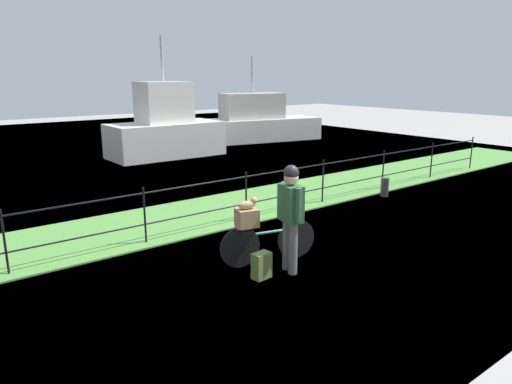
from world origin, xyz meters
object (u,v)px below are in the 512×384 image
(bicycle_main, at_px, (268,242))
(cyclist_person, at_px, (291,209))
(terrier_dog, at_px, (248,204))
(moored_boat_far, at_px, (252,124))
(mooring_bollard, at_px, (385,187))
(moored_boat_near, at_px, (165,130))
(wooden_crate, at_px, (247,218))
(backpack_on_paving, at_px, (262,265))

(bicycle_main, height_order, cyclist_person, cyclist_person)
(terrier_dog, distance_m, moored_boat_far, 14.47)
(cyclist_person, bearing_deg, mooring_bollard, 21.96)
(moored_boat_near, height_order, moored_boat_far, moored_boat_near)
(bicycle_main, height_order, wooden_crate, wooden_crate)
(wooden_crate, relative_size, moored_boat_far, 0.05)
(backpack_on_paving, xyz_separation_m, moored_boat_near, (3.83, 10.64, 0.79))
(cyclist_person, distance_m, mooring_bollard, 5.39)
(wooden_crate, xyz_separation_m, cyclist_person, (0.40, -0.57, 0.20))
(cyclist_person, bearing_deg, moored_boat_far, 55.17)
(terrier_dog, height_order, cyclist_person, cyclist_person)
(backpack_on_paving, distance_m, moored_boat_near, 11.34)
(wooden_crate, xyz_separation_m, mooring_bollard, (5.35, 1.43, -0.57))
(cyclist_person, bearing_deg, terrier_dog, 124.24)
(bicycle_main, xyz_separation_m, backpack_on_paving, (-0.45, -0.41, -0.15))
(mooring_bollard, bearing_deg, wooden_crate, -165.05)
(moored_boat_far, bearing_deg, mooring_bollard, -108.92)
(backpack_on_paving, distance_m, moored_boat_far, 14.95)
(bicycle_main, distance_m, moored_boat_near, 10.79)
(terrier_dog, height_order, moored_boat_far, moored_boat_far)
(wooden_crate, bearing_deg, terrier_dog, -14.06)
(moored_boat_far, bearing_deg, terrier_dog, -127.34)
(cyclist_person, xyz_separation_m, backpack_on_paving, (-0.50, 0.07, -0.80))
(moored_boat_far, bearing_deg, moored_boat_near, -164.97)
(moored_boat_near, bearing_deg, moored_boat_far, 15.03)
(terrier_dog, xyz_separation_m, backpack_on_paving, (-0.12, -0.49, -0.83))
(moored_boat_near, bearing_deg, cyclist_person, -107.28)
(moored_boat_near, bearing_deg, bicycle_main, -108.31)
(cyclist_person, bearing_deg, backpack_on_paving, 172.46)
(cyclist_person, xyz_separation_m, moored_boat_far, (8.40, 12.07, -0.22))
(terrier_dog, bearing_deg, cyclist_person, -55.76)
(cyclist_person, distance_m, moored_boat_near, 11.21)
(bicycle_main, relative_size, moored_boat_near, 0.38)
(moored_boat_near, bearing_deg, terrier_dog, -110.09)
(bicycle_main, height_order, moored_boat_far, moored_boat_far)
(terrier_dog, bearing_deg, wooden_crate, 165.94)
(mooring_bollard, bearing_deg, moored_boat_near, 100.49)
(cyclist_person, xyz_separation_m, moored_boat_near, (3.33, 10.71, -0.01))
(terrier_dog, bearing_deg, mooring_bollard, 15.08)
(mooring_bollard, bearing_deg, moored_boat_far, 71.08)
(bicycle_main, distance_m, mooring_bollard, 5.22)
(moored_boat_near, bearing_deg, backpack_on_paving, -109.82)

